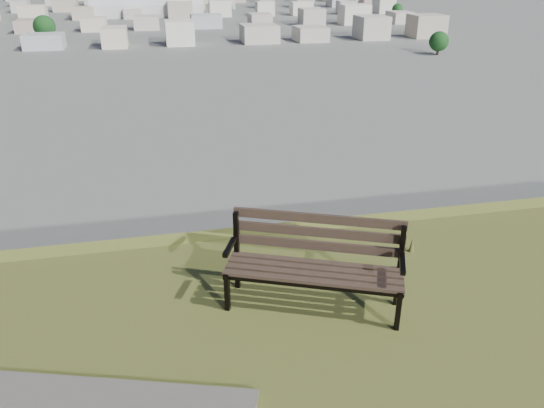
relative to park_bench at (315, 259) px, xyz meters
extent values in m
cube|color=#3F3124|center=(-0.11, -0.26, -0.09)|extent=(1.70, 0.79, 0.04)
cube|color=#3F3124|center=(-0.06, -0.15, -0.09)|extent=(1.70, 0.79, 0.04)
cube|color=#3F3124|center=(-0.02, -0.04, -0.09)|extent=(1.70, 0.79, 0.04)
cube|color=#3F3124|center=(0.03, 0.07, -0.09)|extent=(1.70, 0.79, 0.04)
cube|color=#3F3124|center=(0.06, 0.14, 0.07)|extent=(1.68, 0.74, 0.10)
cube|color=#3F3124|center=(0.07, 0.17, 0.22)|extent=(1.68, 0.74, 0.10)
cube|color=#3F3124|center=(0.08, 0.19, 0.36)|extent=(1.68, 0.74, 0.10)
cube|color=black|center=(-0.92, 0.06, -0.31)|extent=(0.07, 0.08, 0.44)
cube|color=black|center=(-0.75, 0.46, -0.07)|extent=(0.07, 0.08, 0.93)
cube|color=black|center=(-0.84, 0.24, -0.12)|extent=(0.24, 0.48, 0.05)
cube|color=black|center=(-0.86, 0.20, 0.13)|extent=(0.19, 0.35, 0.05)
cube|color=black|center=(0.68, -0.62, -0.31)|extent=(0.07, 0.08, 0.44)
cube|color=black|center=(0.85, -0.22, -0.07)|extent=(0.07, 0.08, 0.93)
cube|color=black|center=(0.76, -0.44, -0.12)|extent=(0.24, 0.48, 0.05)
cube|color=black|center=(0.74, -0.48, 0.13)|extent=(0.19, 0.35, 0.05)
cube|color=black|center=(-0.12, -0.27, -0.14)|extent=(1.68, 0.75, 0.04)
cube|color=black|center=(0.03, 0.08, -0.14)|extent=(1.68, 0.75, 0.04)
cone|color=brown|center=(1.51, 0.78, -0.44)|extent=(0.08, 0.08, 0.18)
cube|color=silver|center=(-2.61, 309.39, -22.27)|extent=(59.03, 25.42, 6.53)
cylinder|color=white|center=(-2.61, 309.39, -19.00)|extent=(59.03, 25.42, 24.82)
cube|color=#BDAEA2|center=(-36.89, 197.58, -22.03)|extent=(11.00, 11.00, 7.00)
cube|color=#B7A591|center=(-12.89, 197.58, -22.03)|extent=(11.00, 11.00, 7.00)
cube|color=#ADADB2|center=(11.11, 197.58, -22.03)|extent=(11.00, 11.00, 7.00)
cube|color=beige|center=(35.11, 197.58, -22.03)|extent=(11.00, 11.00, 7.00)
cube|color=tan|center=(59.11, 197.58, -22.03)|extent=(11.00, 11.00, 7.00)
cube|color=#BDB4A6|center=(83.11, 197.58, -22.03)|extent=(11.00, 11.00, 7.00)
cube|color=beige|center=(107.11, 197.58, -22.03)|extent=(11.00, 11.00, 7.00)
cube|color=#ADADB2|center=(-48.89, 247.58, -22.03)|extent=(11.00, 11.00, 7.00)
cube|color=beige|center=(-24.89, 247.58, -22.03)|extent=(11.00, 11.00, 7.00)
cube|color=tan|center=(-0.89, 247.58, -22.03)|extent=(11.00, 11.00, 7.00)
cube|color=#BDB4A6|center=(23.11, 247.58, -22.03)|extent=(11.00, 11.00, 7.00)
cube|color=beige|center=(47.11, 247.58, -22.03)|extent=(11.00, 11.00, 7.00)
cube|color=silver|center=(71.11, 247.58, -22.03)|extent=(11.00, 11.00, 7.00)
cube|color=#BDAEA2|center=(95.11, 247.58, -22.03)|extent=(11.00, 11.00, 7.00)
cube|color=#B7A591|center=(119.11, 247.58, -22.03)|extent=(11.00, 11.00, 7.00)
cube|color=#BDB4A6|center=(-60.89, 297.58, -22.03)|extent=(11.00, 11.00, 7.00)
cube|color=beige|center=(-36.89, 297.58, -22.03)|extent=(11.00, 11.00, 7.00)
cube|color=silver|center=(-12.89, 297.58, -22.03)|extent=(11.00, 11.00, 7.00)
cube|color=#BDAEA2|center=(11.11, 297.58, -22.03)|extent=(11.00, 11.00, 7.00)
cube|color=#B7A591|center=(35.11, 297.58, -22.03)|extent=(11.00, 11.00, 7.00)
cube|color=#ADADB2|center=(59.11, 297.58, -22.03)|extent=(11.00, 11.00, 7.00)
cube|color=beige|center=(83.11, 297.58, -22.03)|extent=(11.00, 11.00, 7.00)
cube|color=tan|center=(107.11, 297.58, -22.03)|extent=(11.00, 11.00, 7.00)
cube|color=#BDB4A6|center=(131.11, 297.58, -22.03)|extent=(11.00, 11.00, 7.00)
cube|color=#B7A591|center=(-72.89, 347.58, -22.03)|extent=(11.00, 11.00, 7.00)
cube|color=#ADADB2|center=(-48.89, 347.58, -22.03)|extent=(11.00, 11.00, 7.00)
cube|color=beige|center=(-24.89, 347.58, -22.03)|extent=(11.00, 11.00, 7.00)
cube|color=tan|center=(-0.89, 347.58, -22.03)|extent=(11.00, 11.00, 7.00)
cube|color=#BDB4A6|center=(23.11, 347.58, -22.03)|extent=(11.00, 11.00, 7.00)
cube|color=beige|center=(47.11, 347.58, -22.03)|extent=(11.00, 11.00, 7.00)
cube|color=silver|center=(71.11, 347.58, -22.03)|extent=(11.00, 11.00, 7.00)
cube|color=#BDAEA2|center=(95.11, 347.58, -22.03)|extent=(11.00, 11.00, 7.00)
cube|color=#B7A591|center=(119.11, 347.58, -22.03)|extent=(11.00, 11.00, 7.00)
cube|color=#ADADB2|center=(143.11, 347.58, -22.03)|extent=(11.00, 11.00, 7.00)
cube|color=beige|center=(-84.89, 397.58, -22.03)|extent=(11.00, 11.00, 7.00)
cube|color=silver|center=(-60.89, 397.58, -22.03)|extent=(11.00, 11.00, 7.00)
cylinder|color=#38281C|center=(89.11, 157.58, -24.48)|extent=(0.80, 0.80, 2.10)
sphere|color=#133917|center=(89.11, 157.58, -21.33)|extent=(6.30, 6.30, 6.30)
cylinder|color=#38281C|center=(-40.89, 217.58, -24.18)|extent=(0.80, 0.80, 2.70)
sphere|color=#133917|center=(-40.89, 217.58, -20.13)|extent=(8.10, 8.10, 8.10)
cylinder|color=#38281C|center=(129.11, 277.58, -24.56)|extent=(0.80, 0.80, 1.95)
sphere|color=#133917|center=(129.11, 277.58, -21.63)|extent=(5.85, 5.85, 5.85)
cylinder|color=#38281C|center=(59.11, 397.58, -24.41)|extent=(0.80, 0.80, 2.25)
cylinder|color=#38281C|center=(39.11, 297.58, -24.48)|extent=(0.80, 0.80, 2.10)
sphere|color=#133917|center=(39.11, 297.58, -21.33)|extent=(6.30, 6.30, 6.30)
camera|label=1|loc=(-1.44, -4.53, 2.81)|focal=35.00mm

